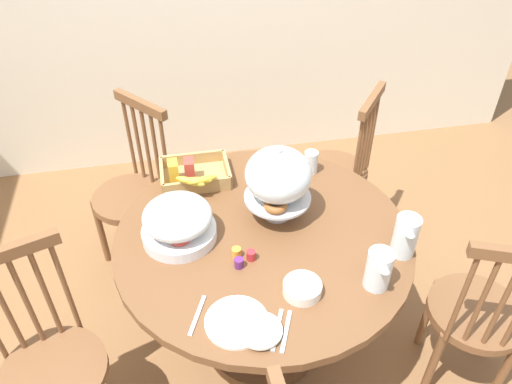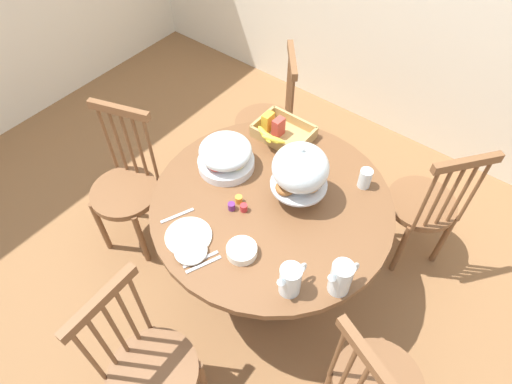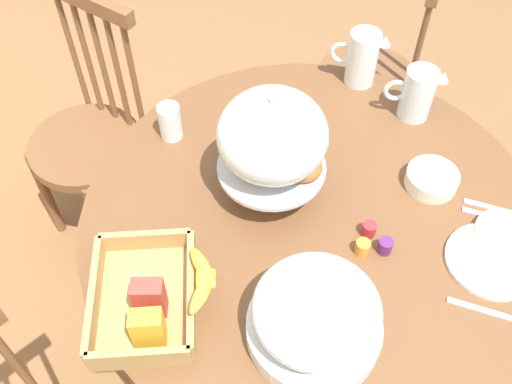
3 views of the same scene
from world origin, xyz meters
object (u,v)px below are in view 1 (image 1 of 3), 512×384
(dining_table, at_px, (263,268))
(cereal_bowl, at_px, (302,288))
(china_plate_small, at_px, (260,330))
(drinking_glass, at_px, (311,162))
(windsor_chair_facing_door, at_px, (52,368))
(china_plate_large, at_px, (237,322))
(windsor_chair_near_window, at_px, (337,173))
(fruit_platter_covered, at_px, (178,222))
(pastry_stand_with_dome, at_px, (278,177))
(orange_juice_pitcher, at_px, (405,237))
(cereal_basket, at_px, (192,175))
(windsor_chair_host_seat, at_px, (477,317))
(milk_pitcher, at_px, (378,270))
(windsor_chair_by_cabinet, at_px, (134,196))

(dining_table, height_order, cereal_bowl, cereal_bowl)
(china_plate_small, bearing_deg, drinking_glass, 63.70)
(drinking_glass, bearing_deg, windsor_chair_facing_door, -151.38)
(china_plate_large, bearing_deg, china_plate_small, -39.01)
(windsor_chair_near_window, distance_m, fruit_platter_covered, 1.18)
(pastry_stand_with_dome, xyz_separation_m, fruit_platter_covered, (-0.42, -0.06, -0.11))
(orange_juice_pitcher, relative_size, china_plate_small, 1.18)
(orange_juice_pitcher, distance_m, cereal_basket, 0.97)
(china_plate_large, bearing_deg, drinking_glass, 58.24)
(windsor_chair_host_seat, xyz_separation_m, milk_pitcher, (-0.48, 0.02, 0.36))
(dining_table, xyz_separation_m, windsor_chair_near_window, (0.58, 0.70, -0.08))
(dining_table, relative_size, china_plate_small, 8.11)
(orange_juice_pitcher, height_order, china_plate_small, orange_juice_pitcher)
(windsor_chair_facing_door, height_order, fruit_platter_covered, windsor_chair_facing_door)
(dining_table, xyz_separation_m, fruit_platter_covered, (-0.34, 0.05, 0.29))
(pastry_stand_with_dome, bearing_deg, cereal_bowl, -91.10)
(milk_pitcher, relative_size, cereal_bowl, 1.26)
(cereal_basket, bearing_deg, orange_juice_pitcher, -38.84)
(windsor_chair_host_seat, height_order, china_plate_large, windsor_chair_host_seat)
(windsor_chair_facing_door, bearing_deg, windsor_chair_by_cabinet, 72.50)
(windsor_chair_host_seat, distance_m, fruit_platter_covered, 1.29)
(windsor_chair_near_window, xyz_separation_m, drinking_glass, (-0.27, -0.33, 0.34))
(cereal_basket, bearing_deg, china_plate_small, -80.97)
(cereal_bowl, bearing_deg, china_plate_small, -142.42)
(milk_pitcher, relative_size, drinking_glass, 1.60)
(pastry_stand_with_dome, bearing_deg, china_plate_large, -116.86)
(pastry_stand_with_dome, height_order, fruit_platter_covered, pastry_stand_with_dome)
(windsor_chair_near_window, bearing_deg, china_plate_small, -120.48)
(windsor_chair_near_window, relative_size, fruit_platter_covered, 3.25)
(china_plate_small, bearing_deg, china_plate_large, 140.99)
(orange_juice_pitcher, bearing_deg, pastry_stand_with_dome, 143.81)
(windsor_chair_host_seat, xyz_separation_m, china_plate_large, (-1.01, -0.05, 0.29))
(windsor_chair_facing_door, relative_size, drinking_glass, 8.86)
(fruit_platter_covered, bearing_deg, drinking_glass, 27.08)
(dining_table, xyz_separation_m, china_plate_small, (-0.11, -0.47, 0.23))
(windsor_chair_facing_door, xyz_separation_m, cereal_basket, (0.62, 0.67, 0.33))
(windsor_chair_near_window, height_order, windsor_chair_host_seat, same)
(orange_juice_pitcher, relative_size, cereal_basket, 0.56)
(windsor_chair_near_window, relative_size, milk_pitcher, 5.53)
(windsor_chair_host_seat, bearing_deg, pastry_stand_with_dome, 147.92)
(china_plate_large, bearing_deg, windsor_chair_by_cabinet, 108.55)
(windsor_chair_by_cabinet, xyz_separation_m, pastry_stand_with_dome, (0.64, -0.61, 0.49))
(windsor_chair_by_cabinet, relative_size, milk_pitcher, 5.53)
(windsor_chair_near_window, relative_size, drinking_glass, 8.86)
(cereal_basket, relative_size, drinking_glass, 2.87)
(pastry_stand_with_dome, distance_m, fruit_platter_covered, 0.44)
(windsor_chair_near_window, relative_size, windsor_chair_facing_door, 1.00)
(cereal_bowl, bearing_deg, windsor_chair_facing_door, 176.40)
(cereal_basket, bearing_deg, drinking_glass, -2.83)
(windsor_chair_by_cabinet, height_order, china_plate_small, windsor_chair_by_cabinet)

